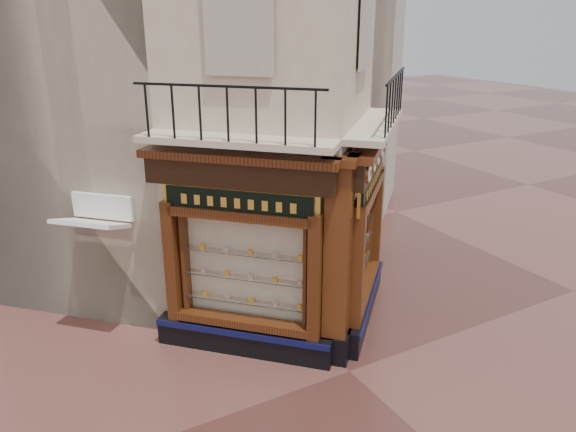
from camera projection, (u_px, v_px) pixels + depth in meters
ground at (350, 371)px, 10.38m from camera, size 80.00×80.00×0.00m
main_building at (210, 24)px, 13.39m from camera, size 11.31×11.31×12.00m
neighbour_left at (85, 44)px, 14.45m from camera, size 11.31×11.31×11.00m
neighbour_right at (257, 40)px, 16.73m from camera, size 11.31×11.31×11.00m
shopfront_left at (242, 259)px, 10.35m from camera, size 2.86×2.86×3.98m
shopfront_right at (365, 231)px, 11.64m from camera, size 2.86×2.86×3.98m
corner_pilaster at (338, 266)px, 10.13m from camera, size 0.85×0.85×3.98m
balcony at (311, 132)px, 10.17m from camera, size 5.94×2.97×1.03m
clock_a at (369, 172)px, 9.81m from camera, size 0.30×0.30×0.38m
clock_b at (374, 163)px, 10.43m from camera, size 0.29×0.29×0.36m
clock_c at (378, 156)px, 10.96m from camera, size 0.32×0.32×0.40m
clock_d at (382, 149)px, 11.55m from camera, size 0.31×0.31×0.39m
clock_e at (385, 143)px, 12.05m from camera, size 0.25×0.25×0.31m
awning at (105, 336)px, 11.53m from camera, size 1.47×1.47×0.31m
signboard_left at (239, 202)px, 9.90m from camera, size 2.14×2.14×0.57m
signboard_right at (371, 180)px, 11.24m from camera, size 2.21×2.21×0.59m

